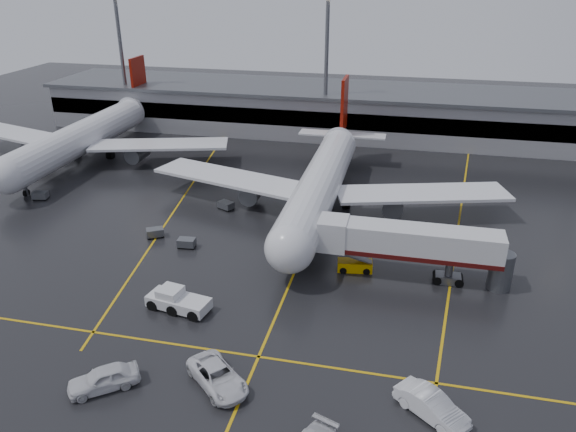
# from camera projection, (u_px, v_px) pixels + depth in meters

# --- Properties ---
(ground) EXTENTS (220.00, 220.00, 0.00)m
(ground) POSITION_uv_depth(u_px,v_px,m) (308.00, 241.00, 66.33)
(ground) COLOR black
(ground) RESTS_ON ground
(apron_line_centre) EXTENTS (0.25, 90.00, 0.02)m
(apron_line_centre) POSITION_uv_depth(u_px,v_px,m) (308.00, 241.00, 66.32)
(apron_line_centre) COLOR gold
(apron_line_centre) RESTS_ON ground
(apron_line_stop) EXTENTS (60.00, 0.25, 0.02)m
(apron_line_stop) POSITION_uv_depth(u_px,v_px,m) (259.00, 357.00, 46.81)
(apron_line_stop) COLOR gold
(apron_line_stop) RESTS_ON ground
(apron_line_left) EXTENTS (9.99, 69.35, 0.02)m
(apron_line_left) POSITION_uv_depth(u_px,v_px,m) (184.00, 196.00, 79.23)
(apron_line_left) COLOR gold
(apron_line_left) RESTS_ON ground
(apron_line_right) EXTENTS (7.57, 69.64, 0.02)m
(apron_line_right) POSITION_uv_depth(u_px,v_px,m) (459.00, 221.00, 71.55)
(apron_line_right) COLOR gold
(apron_line_right) RESTS_ON ground
(terminal) EXTENTS (122.00, 19.00, 8.60)m
(terminal) POSITION_uv_depth(u_px,v_px,m) (355.00, 111.00, 107.03)
(terminal) COLOR gray
(terminal) RESTS_ON ground
(light_mast_left) EXTENTS (3.00, 1.20, 25.45)m
(light_mast_left) POSITION_uv_depth(u_px,v_px,m) (121.00, 54.00, 106.63)
(light_mast_left) COLOR #595B60
(light_mast_left) RESTS_ON ground
(light_mast_mid) EXTENTS (3.00, 1.20, 25.45)m
(light_mast_mid) POSITION_uv_depth(u_px,v_px,m) (326.00, 61.00, 98.55)
(light_mast_mid) COLOR #595B60
(light_mast_mid) RESTS_ON ground
(main_airliner) EXTENTS (48.80, 45.60, 14.10)m
(main_airliner) POSITION_uv_depth(u_px,v_px,m) (322.00, 180.00, 73.17)
(main_airliner) COLOR silver
(main_airliner) RESTS_ON ground
(second_airliner) EXTENTS (48.80, 45.60, 14.10)m
(second_airliner) POSITION_uv_depth(u_px,v_px,m) (86.00, 135.00, 92.30)
(second_airliner) COLOR silver
(second_airliner) RESTS_ON ground
(jet_bridge) EXTENTS (19.90, 3.40, 6.05)m
(jet_bridge) POSITION_uv_depth(u_px,v_px,m) (411.00, 245.00, 56.97)
(jet_bridge) COLOR silver
(jet_bridge) RESTS_ON ground
(pushback_tractor) EXTENTS (6.45, 3.57, 2.18)m
(pushback_tractor) POSITION_uv_depth(u_px,v_px,m) (177.00, 301.00, 53.01)
(pushback_tractor) COLOR silver
(pushback_tractor) RESTS_ON ground
(belt_loader) EXTENTS (3.90, 2.18, 2.36)m
(belt_loader) POSITION_uv_depth(u_px,v_px,m) (355.00, 265.00, 59.80)
(belt_loader) COLOR #D89D00
(belt_loader) RESTS_ON ground
(service_van_a) EXTENTS (6.51, 6.27, 1.72)m
(service_van_a) POSITION_uv_depth(u_px,v_px,m) (218.00, 376.00, 43.34)
(service_van_a) COLOR white
(service_van_a) RESTS_ON ground
(service_van_c) EXTENTS (5.79, 5.13, 1.90)m
(service_van_c) POSITION_uv_depth(u_px,v_px,m) (432.00, 406.00, 40.34)
(service_van_c) COLOR silver
(service_van_c) RESTS_ON ground
(service_van_d) EXTENTS (5.67, 5.05, 1.86)m
(service_van_d) POSITION_uv_depth(u_px,v_px,m) (103.00, 378.00, 43.03)
(service_van_d) COLOR silver
(service_van_d) RESTS_ON ground
(baggage_cart_a) EXTENTS (2.11, 1.48, 1.12)m
(baggage_cart_a) POSITION_uv_depth(u_px,v_px,m) (187.00, 243.00, 64.62)
(baggage_cart_a) COLOR #595B60
(baggage_cart_a) RESTS_ON ground
(baggage_cart_b) EXTENTS (2.38, 2.13, 1.12)m
(baggage_cart_b) POSITION_uv_depth(u_px,v_px,m) (155.00, 232.00, 67.08)
(baggage_cart_b) COLOR #595B60
(baggage_cart_b) RESTS_ON ground
(baggage_cart_c) EXTENTS (2.37, 2.05, 1.12)m
(baggage_cart_c) POSITION_uv_depth(u_px,v_px,m) (226.00, 205.00, 74.65)
(baggage_cart_c) COLOR #595B60
(baggage_cart_c) RESTS_ON ground
(baggage_cart_d) EXTENTS (2.16, 1.56, 1.12)m
(baggage_cart_d) POSITION_uv_depth(u_px,v_px,m) (22.00, 174.00, 85.47)
(baggage_cart_d) COLOR #595B60
(baggage_cart_d) RESTS_ON ground
(baggage_cart_e) EXTENTS (2.24, 1.70, 1.12)m
(baggage_cart_e) POSITION_uv_depth(u_px,v_px,m) (40.00, 195.00, 77.82)
(baggage_cart_e) COLOR #595B60
(baggage_cart_e) RESTS_ON ground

